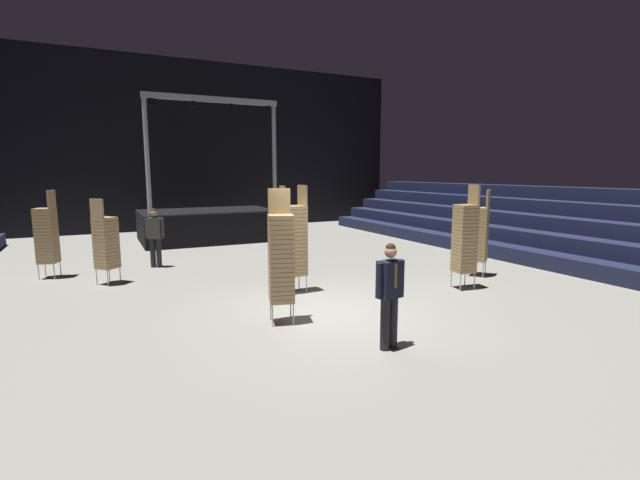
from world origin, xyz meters
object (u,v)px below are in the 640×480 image
chair_stack_mid_centre (465,237)px  crew_worker_near_stage (155,234)px  chair_stack_front_right (295,239)px  chair_stack_mid_right (106,242)px  stage_riser (208,223)px  chair_stack_rear_left (278,220)px  chair_stack_rear_right (479,233)px  chair_stack_front_left (47,235)px  man_with_tie (390,290)px  chair_stack_mid_left (281,257)px

chair_stack_mid_centre → crew_worker_near_stage: bearing=56.7°
chair_stack_front_right → chair_stack_mid_right: size_ratio=1.16×
stage_riser → chair_stack_mid_right: size_ratio=2.57×
stage_riser → chair_stack_front_right: stage_riser is taller
stage_riser → chair_stack_rear_left: 4.35m
chair_stack_front_right → chair_stack_rear_right: bearing=-100.1°
chair_stack_mid_right → chair_stack_rear_right: size_ratio=0.93×
chair_stack_front_right → chair_stack_rear_left: bearing=-19.6°
chair_stack_front_left → chair_stack_rear_left: 6.80m
chair_stack_mid_right → chair_stack_mid_centre: size_ratio=0.86×
man_with_tie → chair_stack_mid_right: bearing=-71.7°
chair_stack_mid_right → chair_stack_rear_right: (8.94, -3.38, 0.08)m
stage_riser → chair_stack_mid_right: (-3.90, -6.31, 0.39)m
chair_stack_front_right → chair_stack_rear_right: chair_stack_front_right is taller
chair_stack_front_left → chair_stack_front_right: chair_stack_front_right is taller
chair_stack_rear_right → chair_stack_mid_left: bearing=156.5°
chair_stack_front_right → stage_riser: bearing=-3.1°
stage_riser → chair_stack_rear_right: 10.93m
chair_stack_rear_right → stage_riser: bearing=82.4°
chair_stack_front_right → chair_stack_rear_right: (5.04, -0.63, -0.08)m
man_with_tie → crew_worker_near_stage: 8.54m
chair_stack_front_left → chair_stack_front_right: (5.26, -4.16, 0.08)m
chair_stack_front_right → crew_worker_near_stage: size_ratio=1.43×
chair_stack_front_right → man_with_tie: bearing=176.5°
crew_worker_near_stage → chair_stack_mid_centre: bearing=-12.4°
stage_riser → chair_stack_mid_centre: 11.20m
chair_stack_front_left → chair_stack_mid_left: (4.17, -6.05, 0.08)m
chair_stack_front_left → chair_stack_mid_left: size_ratio=0.93×
chair_stack_front_left → stage_riser: bearing=-28.3°
stage_riser → chair_stack_mid_centre: (3.71, -10.55, 0.56)m
chair_stack_mid_centre → chair_stack_rear_left: size_ratio=1.07×
man_with_tie → crew_worker_near_stage: crew_worker_near_stage is taller
man_with_tie → chair_stack_rear_right: chair_stack_rear_right is taller
stage_riser → chair_stack_rear_left: size_ratio=2.38×
chair_stack_front_right → chair_stack_rear_left: size_ratio=1.07×
man_with_tie → chair_stack_rear_left: 8.94m
chair_stack_mid_centre → chair_stack_rear_right: size_ratio=1.07×
chair_stack_mid_centre → chair_stack_rear_right: bearing=-47.4°
man_with_tie → chair_stack_front_left: size_ratio=0.73×
chair_stack_front_right → chair_stack_mid_left: size_ratio=1.00×
chair_stack_front_left → chair_stack_rear_left: bearing=-64.2°
chair_stack_mid_right → chair_stack_mid_centre: bearing=21.0°
chair_stack_rear_right → man_with_tie: bearing=177.0°
chair_stack_front_left → chair_stack_mid_left: 7.35m
chair_stack_mid_left → chair_stack_rear_left: (2.58, 6.89, -0.08)m
chair_stack_front_right → chair_stack_mid_left: bearing=147.0°
chair_stack_mid_left → chair_stack_front_left: bearing=-40.5°
chair_stack_mid_centre → crew_worker_near_stage: 8.59m
stage_riser → chair_stack_rear_right: size_ratio=2.38×
man_with_tie → chair_stack_mid_right: (-3.87, 6.56, 0.11)m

